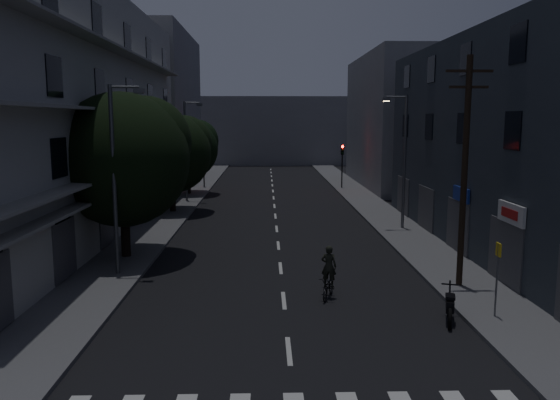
{
  "coord_description": "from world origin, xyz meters",
  "views": [
    {
      "loc": [
        -0.65,
        -13.17,
        6.74
      ],
      "look_at": [
        0.0,
        12.0,
        3.0
      ],
      "focal_mm": 35.0,
      "sensor_mm": 36.0,
      "label": 1
    }
  ],
  "objects_px": {
    "bus_stop_sign": "(498,266)",
    "utility_pole": "(465,168)",
    "cyclist": "(329,280)",
    "motorcycle": "(450,307)"
  },
  "relations": [
    {
      "from": "cyclist",
      "to": "bus_stop_sign",
      "type": "bearing_deg",
      "value": -6.7
    },
    {
      "from": "motorcycle",
      "to": "utility_pole",
      "type": "bearing_deg",
      "value": 83.54
    },
    {
      "from": "utility_pole",
      "to": "cyclist",
      "type": "bearing_deg",
      "value": -169.3
    },
    {
      "from": "cyclist",
      "to": "motorcycle",
      "type": "bearing_deg",
      "value": -15.89
    },
    {
      "from": "bus_stop_sign",
      "to": "cyclist",
      "type": "relative_size",
      "value": 1.24
    },
    {
      "from": "bus_stop_sign",
      "to": "motorcycle",
      "type": "relative_size",
      "value": 1.31
    },
    {
      "from": "motorcycle",
      "to": "cyclist",
      "type": "distance_m",
      "value": 4.58
    },
    {
      "from": "utility_pole",
      "to": "cyclist",
      "type": "height_order",
      "value": "utility_pole"
    },
    {
      "from": "utility_pole",
      "to": "cyclist",
      "type": "xyz_separation_m",
      "value": [
        -5.38,
        -1.02,
        -4.18
      ]
    },
    {
      "from": "bus_stop_sign",
      "to": "utility_pole",
      "type": "bearing_deg",
      "value": 89.53
    }
  ]
}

